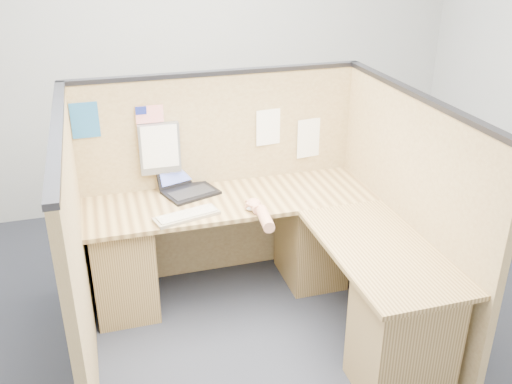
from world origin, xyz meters
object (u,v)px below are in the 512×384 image
object	(u,v)px
l_desk	(274,267)
laptop	(189,182)
keyboard	(187,216)
mouse	(254,207)

from	to	relation	value
l_desk	laptop	bearing A→B (deg)	124.93
l_desk	laptop	distance (m)	0.85
l_desk	laptop	size ratio (longest dim) A/B	4.51
laptop	keyboard	distance (m)	0.42
laptop	mouse	xyz separation A→B (m)	(0.35, -0.42, -0.04)
laptop	keyboard	size ratio (longest dim) A/B	0.99
l_desk	laptop	xyz separation A→B (m)	(-0.43, 0.61, 0.40)
keyboard	mouse	xyz separation A→B (m)	(0.44, -0.01, 0.01)
keyboard	l_desk	bearing A→B (deg)	-35.98
laptop	mouse	size ratio (longest dim) A/B	3.95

